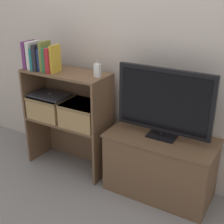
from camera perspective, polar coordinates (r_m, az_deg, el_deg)
The scene contains 19 objects.
ground_plane at distance 2.74m, azimuth -1.82°, elevation -13.76°, with size 16.00×16.00×0.00m, color gray.
wall_back at distance 2.61m, azimuth 3.13°, elevation 13.30°, with size 10.00×0.05×2.40m.
tv_stand at distance 2.58m, azimuth 8.71°, elevation -9.59°, with size 0.86×0.42×0.52m.
tv at distance 2.34m, azimuth 9.50°, elevation 1.79°, with size 0.74×0.14×0.55m.
bookshelf_lower_tier at distance 2.97m, azimuth -7.11°, elevation -4.07°, with size 0.77×0.33×0.47m.
bookshelf_upper_tier at distance 2.79m, azimuth -7.58°, elevation 4.37°, with size 0.77×0.33×0.45m.
book_plum at distance 2.84m, azimuth -14.87°, elevation 10.13°, with size 0.04×0.15×0.24m.
book_ivory at distance 2.81m, azimuth -14.21°, elevation 10.05°, with size 0.04×0.15×0.24m.
book_teal at distance 2.79m, azimuth -13.58°, elevation 9.43°, with size 0.03×0.16×0.18m.
book_charcoal at distance 2.76m, azimuth -13.08°, elevation 9.80°, with size 0.04×0.16×0.22m.
book_navy at distance 2.75m, azimuth -12.52°, elevation 9.42°, with size 0.02×0.13×0.19m.
book_olive at distance 2.72m, azimuth -12.13°, elevation 9.97°, with size 0.03×0.13×0.25m.
book_forest at distance 2.70m, azimuth -11.51°, elevation 9.42°, with size 0.03×0.14×0.21m.
book_crimson at distance 2.68m, azimuth -10.86°, elevation 9.35°, with size 0.04×0.15×0.21m.
book_mustard at distance 2.65m, azimuth -10.34°, elevation 9.53°, with size 0.02×0.12×0.23m.
baby_monitor at distance 2.50m, azimuth -2.69°, elevation 7.60°, with size 0.05×0.03×0.14m.
storage_basket_left at distance 2.91m, azimuth -11.14°, elevation 1.23°, with size 0.34×0.30×0.20m.
storage_basket_right at distance 2.69m, azimuth -5.26°, elevation -0.23°, with size 0.34×0.30×0.20m.
laptop at distance 2.87m, azimuth -11.29°, elevation 3.07°, with size 0.35×0.24×0.02m.
Camera 1 is at (1.19, -1.84, 1.64)m, focal length 50.00 mm.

